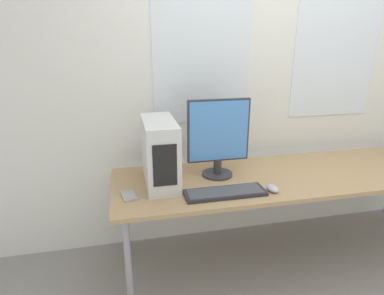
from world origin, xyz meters
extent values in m
plane|color=gray|center=(0.00, 0.00, 0.00)|extent=(14.00, 14.00, 0.00)
cube|color=silver|center=(0.00, 0.86, 1.35)|extent=(8.00, 0.06, 2.70)
cube|color=white|center=(-0.55, 0.83, 1.50)|extent=(0.72, 0.01, 1.01)
cube|color=white|center=(0.55, 0.83, 1.50)|extent=(0.72, 0.01, 1.01)
cube|color=tan|center=(0.00, 0.37, 0.69)|extent=(2.50, 0.73, 0.03)
cylinder|color=#99999E|center=(-1.17, 0.08, 0.34)|extent=(0.04, 0.04, 0.68)
cylinder|color=#99999E|center=(-1.17, 0.65, 0.34)|extent=(0.04, 0.04, 0.68)
cube|color=silver|center=(-0.92, 0.42, 0.92)|extent=(0.20, 0.47, 0.42)
cube|color=black|center=(-0.92, 0.18, 0.92)|extent=(0.14, 0.00, 0.25)
cylinder|color=#333338|center=(-0.52, 0.45, 0.71)|extent=(0.21, 0.21, 0.02)
cylinder|color=#333338|center=(-0.52, 0.45, 0.77)|extent=(0.06, 0.06, 0.11)
cube|color=#333338|center=(-0.52, 0.45, 1.03)|extent=(0.42, 0.03, 0.42)
cube|color=#4C8CD8|center=(-0.52, 0.44, 1.03)|extent=(0.40, 0.00, 0.40)
cube|color=#28282D|center=(-0.56, 0.16, 0.72)|extent=(0.50, 0.16, 0.02)
cube|color=#47474C|center=(-0.56, 0.16, 0.73)|extent=(0.46, 0.14, 0.00)
ellipsoid|color=#B2B2B7|center=(-0.26, 0.14, 0.72)|extent=(0.07, 0.10, 0.04)
cube|color=#99999E|center=(-1.14, 0.26, 0.71)|extent=(0.10, 0.15, 0.01)
camera|label=1|loc=(-1.14, -1.52, 1.60)|focal=30.00mm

